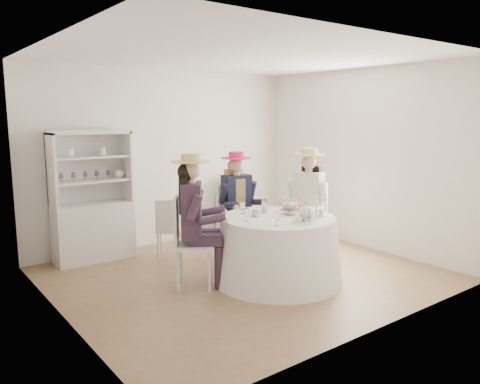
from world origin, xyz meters
TOP-DOWN VIEW (x-y plane):
  - ground at (0.00, 0.00)m, footprint 4.50×4.50m
  - ceiling at (0.00, 0.00)m, footprint 4.50×4.50m
  - wall_back at (0.00, 2.00)m, footprint 4.50×0.00m
  - wall_front at (0.00, -2.00)m, footprint 4.50×0.00m
  - wall_left at (-2.25, 0.00)m, footprint 0.00×4.50m
  - wall_right at (2.25, 0.00)m, footprint 0.00×4.50m
  - tea_table at (0.19, -0.42)m, footprint 1.59×1.59m
  - hutch at (-1.31, 1.76)m, footprint 1.07×0.40m
  - side_table at (1.07, 1.71)m, footprint 0.50×0.50m
  - hatbox at (1.07, 1.71)m, footprint 0.41×0.41m
  - guest_left at (-0.74, 0.01)m, footprint 0.68×0.64m
  - guest_mid at (0.33, 0.60)m, footprint 0.56×0.58m
  - guest_right at (1.11, 0.01)m, footprint 0.64×0.59m
  - spare_chair at (-0.45, 1.18)m, footprint 0.49×0.49m
  - teacup_a at (-0.04, -0.25)m, footprint 0.11×0.11m
  - teacup_b at (0.19, -0.15)m, footprint 0.07×0.07m
  - teacup_c at (0.48, -0.32)m, footprint 0.09×0.09m
  - flower_bowl at (0.39, -0.41)m, footprint 0.21×0.21m
  - flower_arrangement at (0.41, -0.40)m, footprint 0.20×0.20m
  - table_teapot at (0.33, -0.77)m, footprint 0.25×0.18m
  - sandwich_plate at (0.20, -0.80)m, footprint 0.27×0.27m
  - cupcake_stand at (0.59, -0.66)m, footprint 0.24×0.24m
  - stemware_set at (0.19, -0.42)m, footprint 0.97×0.97m

SIDE VIEW (x-z plane):
  - ground at x=0.00m, z-range 0.00..0.00m
  - side_table at x=1.07m, z-range 0.00..0.67m
  - tea_table at x=0.19m, z-range 0.00..0.79m
  - spare_chair at x=-0.45m, z-range 0.03..0.89m
  - hutch at x=-1.31m, z-range -0.26..1.55m
  - sandwich_plate at x=0.20m, z-range 0.78..0.84m
  - flower_bowl at x=0.39m, z-range 0.80..0.85m
  - teacup_c at x=0.48m, z-range 0.80..0.86m
  - hatbox at x=1.07m, z-range 0.67..0.99m
  - teacup_b at x=0.19m, z-range 0.80..0.86m
  - teacup_a at x=-0.04m, z-range 0.80..0.87m
  - guest_mid at x=0.33m, z-range 0.10..1.61m
  - stemware_set at x=0.19m, z-range 0.80..0.95m
  - table_teapot at x=0.33m, z-range 0.78..0.97m
  - guest_right at x=1.11m, z-range 0.10..1.66m
  - cupcake_stand at x=0.59m, z-range 0.77..1.00m
  - guest_left at x=-0.74m, z-range 0.10..1.68m
  - flower_arrangement at x=0.41m, z-range 0.85..0.93m
  - wall_back at x=0.00m, z-range -0.90..3.60m
  - wall_front at x=0.00m, z-range -0.90..3.60m
  - wall_left at x=-2.25m, z-range -0.90..3.60m
  - wall_right at x=2.25m, z-range -0.90..3.60m
  - ceiling at x=0.00m, z-range 2.70..2.70m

